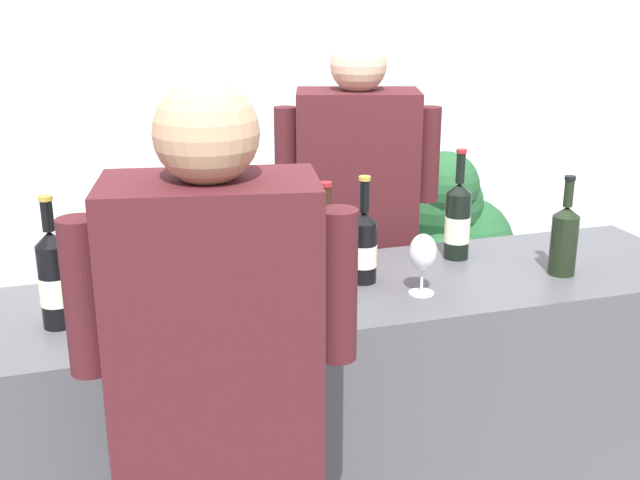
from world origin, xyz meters
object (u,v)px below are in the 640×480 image
at_px(wine_bottle_5, 564,238).
at_px(wine_bottle_6, 54,279).
at_px(wine_bottle_4, 458,221).
at_px(potted_shrub, 456,252).
at_px(wine_glass, 423,254).
at_px(wine_bottle_2, 364,246).
at_px(wine_bottle_7, 326,253).
at_px(wine_bottle_3, 237,256).
at_px(wine_bottle_0, 286,259).
at_px(person_server, 355,273).

height_order(wine_bottle_5, wine_bottle_6, wine_bottle_6).
bearing_deg(wine_bottle_4, potted_shrub, 62.29).
xyz_separation_m(wine_glass, potted_shrub, (0.76, 1.25, -0.48)).
distance_m(wine_bottle_5, wine_glass, 0.47).
distance_m(wine_bottle_2, wine_bottle_6, 0.86).
bearing_deg(wine_bottle_6, wine_bottle_4, 8.32).
distance_m(wine_bottle_6, wine_bottle_7, 0.72).
height_order(wine_bottle_3, wine_bottle_4, wine_bottle_4).
height_order(wine_bottle_0, potted_shrub, wine_bottle_0).
height_order(wine_bottle_3, wine_glass, wine_bottle_3).
xyz_separation_m(wine_bottle_7, person_server, (0.31, 0.59, -0.31)).
height_order(wine_bottle_3, wine_bottle_7, wine_bottle_3).
distance_m(wine_bottle_4, wine_glass, 0.34).
xyz_separation_m(wine_bottle_0, wine_glass, (0.38, -0.07, -0.00)).
xyz_separation_m(wine_bottle_6, wine_bottle_7, (0.72, 0.02, -0.01)).
relative_size(wine_bottle_3, wine_bottle_4, 0.98).
bearing_deg(wine_bottle_0, wine_bottle_2, 16.29).
distance_m(wine_bottle_6, potted_shrub, 2.16).
bearing_deg(wine_glass, person_server, 85.76).
bearing_deg(wine_bottle_7, wine_glass, -19.25).
xyz_separation_m(wine_bottle_2, potted_shrub, (0.88, 1.11, -0.47)).
bearing_deg(wine_bottle_3, wine_bottle_6, -173.27).
height_order(wine_bottle_4, wine_bottle_6, wine_bottle_4).
relative_size(wine_bottle_3, wine_bottle_6, 1.00).
distance_m(wine_bottle_0, wine_bottle_3, 0.14).
xyz_separation_m(wine_bottle_3, wine_bottle_6, (-0.48, -0.06, 0.01)).
height_order(wine_bottle_3, person_server, person_server).
xyz_separation_m(wine_bottle_4, wine_glass, (-0.23, -0.25, -0.01)).
bearing_deg(person_server, wine_glass, -94.24).
relative_size(wine_bottle_2, potted_shrub, 0.28).
xyz_separation_m(wine_glass, person_server, (0.05, 0.68, -0.30)).
bearing_deg(wine_bottle_7, person_server, 62.69).
bearing_deg(wine_bottle_6, wine_glass, -4.31).
relative_size(person_server, potted_shrub, 1.49).
distance_m(wine_bottle_5, potted_shrub, 1.35).
height_order(wine_bottle_7, wine_glass, wine_bottle_7).
distance_m(wine_bottle_4, wine_bottle_6, 1.22).
xyz_separation_m(wine_bottle_3, wine_bottle_7, (0.24, -0.04, -0.00)).
bearing_deg(wine_bottle_3, person_server, 45.19).
relative_size(wine_bottle_6, person_server, 0.21).
bearing_deg(wine_bottle_0, wine_bottle_4, 16.78).
relative_size(wine_bottle_0, wine_bottle_5, 1.03).
xyz_separation_m(wine_bottle_2, wine_glass, (0.12, -0.14, 0.01)).
xyz_separation_m(wine_bottle_2, wine_bottle_4, (0.36, 0.11, 0.01)).
distance_m(wine_bottle_4, potted_shrub, 1.23).
relative_size(wine_bottle_6, wine_bottle_7, 1.07).
distance_m(wine_bottle_5, wine_bottle_7, 0.73).
bearing_deg(wine_bottle_5, potted_shrub, 76.75).
height_order(wine_bottle_7, person_server, person_server).
bearing_deg(wine_bottle_5, wine_bottle_0, 176.98).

